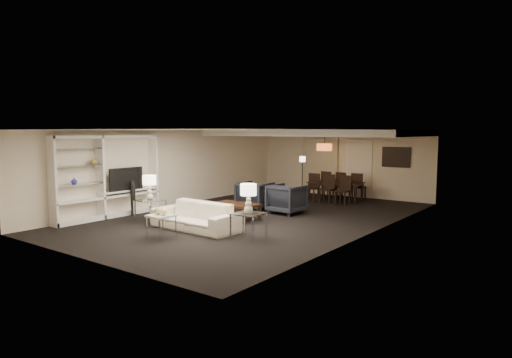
{
  "coord_description": "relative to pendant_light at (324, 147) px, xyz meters",
  "views": [
    {
      "loc": [
        7.79,
        -10.39,
        2.46
      ],
      "look_at": [
        0.0,
        0.0,
        1.1
      ],
      "focal_mm": 32.0,
      "sensor_mm": 36.0,
      "label": 1
    }
  ],
  "objects": [
    {
      "name": "floor",
      "position": [
        -0.3,
        -3.5,
        -1.92
      ],
      "size": [
        11.0,
        11.0,
        0.0
      ],
      "primitive_type": "plane",
      "color": "black",
      "rests_on": "ground"
    },
    {
      "name": "ceiling",
      "position": [
        -0.3,
        -3.5,
        0.58
      ],
      "size": [
        7.0,
        11.0,
        0.02
      ],
      "primitive_type": "cube",
      "color": "silver",
      "rests_on": "ground"
    },
    {
      "name": "wall_back",
      "position": [
        -0.3,
        2.0,
        -0.67
      ],
      "size": [
        7.0,
        0.02,
        2.5
      ],
      "primitive_type": "cube",
      "color": "beige",
      "rests_on": "ground"
    },
    {
      "name": "wall_front",
      "position": [
        -0.3,
        -9.0,
        -0.67
      ],
      "size": [
        7.0,
        0.02,
        2.5
      ],
      "primitive_type": "cube",
      "color": "beige",
      "rests_on": "ground"
    },
    {
      "name": "wall_left",
      "position": [
        -3.8,
        -3.5,
        -0.67
      ],
      "size": [
        0.02,
        11.0,
        2.5
      ],
      "primitive_type": "cube",
      "color": "beige",
      "rests_on": "ground"
    },
    {
      "name": "wall_right",
      "position": [
        3.2,
        -3.5,
        -0.67
      ],
      "size": [
        0.02,
        11.0,
        2.5
      ],
      "primitive_type": "cube",
      "color": "beige",
      "rests_on": "ground"
    },
    {
      "name": "ceiling_soffit",
      "position": [
        -0.3,
        0.0,
        0.48
      ],
      "size": [
        7.0,
        4.0,
        0.2
      ],
      "primitive_type": "cube",
      "color": "silver",
      "rests_on": "ceiling"
    },
    {
      "name": "curtains",
      "position": [
        -1.2,
        1.92,
        -0.72
      ],
      "size": [
        1.5,
        0.12,
        2.4
      ],
      "primitive_type": "cube",
      "color": "beige",
      "rests_on": "wall_back"
    },
    {
      "name": "door",
      "position": [
        0.4,
        1.97,
        -0.87
      ],
      "size": [
        0.9,
        0.05,
        2.1
      ],
      "primitive_type": "cube",
      "color": "silver",
      "rests_on": "wall_back"
    },
    {
      "name": "painting",
      "position": [
        1.8,
        1.96,
        -0.37
      ],
      "size": [
        0.95,
        0.04,
        0.65
      ],
      "primitive_type": "cube",
      "color": "#142D38",
      "rests_on": "wall_back"
    },
    {
      "name": "media_unit",
      "position": [
        -3.61,
        -6.1,
        -0.74
      ],
      "size": [
        0.38,
        3.4,
        2.35
      ],
      "primitive_type": null,
      "color": "white",
      "rests_on": "wall_left"
    },
    {
      "name": "pendant_light",
      "position": [
        0.0,
        0.0,
        0.0
      ],
      "size": [
        0.52,
        0.52,
        0.24
      ],
      "primitive_type": "cylinder",
      "color": "#D8591E",
      "rests_on": "ceiling_soffit"
    },
    {
      "name": "sofa",
      "position": [
        -0.49,
        -5.8,
        -1.57
      ],
      "size": [
        2.4,
        1.01,
        0.69
      ],
      "primitive_type": "imported",
      "rotation": [
        0.0,
        0.0,
        -0.03
      ],
      "color": "beige",
      "rests_on": "floor"
    },
    {
      "name": "coffee_table",
      "position": [
        -0.49,
        -4.2,
        -1.69
      ],
      "size": [
        1.31,
        0.77,
        0.47
      ],
      "primitive_type": null,
      "rotation": [
        0.0,
        0.0,
        -0.01
      ],
      "color": "black",
      "rests_on": "floor"
    },
    {
      "name": "armchair_left",
      "position": [
        -1.09,
        -2.5,
        -1.48
      ],
      "size": [
        1.0,
        1.03,
        0.88
      ],
      "primitive_type": "imported",
      "rotation": [
        0.0,
        0.0,
        3.21
      ],
      "color": "black",
      "rests_on": "floor"
    },
    {
      "name": "armchair_right",
      "position": [
        0.11,
        -2.5,
        -1.48
      ],
      "size": [
        0.99,
        1.02,
        0.88
      ],
      "primitive_type": "imported",
      "rotation": [
        0.0,
        0.0,
        3.08
      ],
      "color": "black",
      "rests_on": "floor"
    },
    {
      "name": "side_table_left",
      "position": [
        -2.19,
        -5.8,
        -1.62
      ],
      "size": [
        0.69,
        0.69,
        0.61
      ],
      "primitive_type": null,
      "rotation": [
        0.0,
        0.0,
        0.06
      ],
      "color": "silver",
      "rests_on": "floor"
    },
    {
      "name": "side_table_right",
      "position": [
        1.21,
        -5.8,
        -1.62
      ],
      "size": [
        0.7,
        0.7,
        0.61
      ],
      "primitive_type": null,
      "rotation": [
        0.0,
        0.0,
        0.09
      ],
      "color": "white",
      "rests_on": "floor"
    },
    {
      "name": "table_lamp_left",
      "position": [
        -2.19,
        -5.8,
        -0.98
      ],
      "size": [
        0.38,
        0.38,
        0.67
      ],
      "primitive_type": null,
      "rotation": [
        0.0,
        0.0,
        -0.04
      ],
      "color": "beige",
      "rests_on": "side_table_left"
    },
    {
      "name": "table_lamp_right",
      "position": [
        1.21,
        -5.8,
        -0.98
      ],
      "size": [
        0.38,
        0.38,
        0.67
      ],
      "primitive_type": null,
      "rotation": [
        0.0,
        0.0,
        0.03
      ],
      "color": "beige",
      "rests_on": "side_table_right"
    },
    {
      "name": "marble_table",
      "position": [
        -0.49,
        -6.9,
        -1.65
      ],
      "size": [
        0.57,
        0.57,
        0.54
      ],
      "primitive_type": null,
      "rotation": [
        0.0,
        0.0,
        -0.06
      ],
      "color": "white",
      "rests_on": "floor"
    },
    {
      "name": "gold_gourd_a",
      "position": [
        -0.59,
        -6.9,
        -1.29
      ],
      "size": [
        0.17,
        0.17,
        0.17
      ],
      "primitive_type": "sphere",
      "color": "tan",
      "rests_on": "marble_table"
    },
    {
      "name": "gold_gourd_b",
      "position": [
        -0.39,
        -6.9,
        -1.3
      ],
      "size": [
        0.15,
        0.15,
        0.15
      ],
      "primitive_type": "sphere",
      "color": "#EED27E",
      "rests_on": "marble_table"
    },
    {
      "name": "television",
      "position": [
        -3.58,
        -5.6,
        -0.84
      ],
      "size": [
        1.14,
        0.15,
        0.66
      ],
      "primitive_type": "imported",
      "rotation": [
        0.0,
        0.0,
        1.57
      ],
      "color": "black",
      "rests_on": "media_unit"
    },
    {
      "name": "vase_blue",
      "position": [
        -3.61,
        -7.16,
        -0.77
      ],
      "size": [
        0.17,
        0.17,
        0.18
      ],
      "primitive_type": "imported",
      "color": "#2A2FB9",
      "rests_on": "media_unit"
    },
    {
      "name": "vase_amber",
      "position": [
        -3.61,
        -6.55,
        -0.27
      ],
      "size": [
        0.18,
        0.18,
        0.19
      ],
      "primitive_type": "imported",
      "color": "#AB8939",
      "rests_on": "media_unit"
    },
    {
      "name": "floor_speaker",
      "position": [
        -3.3,
        -5.5,
        -1.41
      ],
      "size": [
        0.14,
        0.14,
        1.02
      ],
      "primitive_type": "cube",
      "rotation": [
        0.0,
        0.0,
        -0.32
      ],
      "color": "black",
      "rests_on": "floor"
    },
    {
      "name": "dining_table",
      "position": [
        0.1,
        0.69,
        -1.59
      ],
      "size": [
        1.98,
        1.26,
        0.66
      ],
      "primitive_type": "imported",
      "rotation": [
        0.0,
        0.0,
        0.12
      ],
      "color": "black",
      "rests_on": "floor"
    },
    {
      "name": "chair_nl",
      "position": [
        -0.5,
        0.04,
        -1.43
      ],
      "size": [
        0.47,
        0.47,
        0.98
      ],
      "primitive_type": null,
      "rotation": [
        0.0,
        0.0,
        0.04
      ],
      "color": "black",
      "rests_on": "floor"
    },
    {
      "name": "chair_nm",
      "position": [
        0.1,
        0.04,
        -1.43
      ],
      "size": [
        0.49,
        0.49,
        0.98
      ],
      "primitive_type": null,
      "rotation": [
        0.0,
        0.0,
        0.09
      ],
      "color": "black",
      "rests_on": "floor"
    },
    {
      "name": "chair_nr",
      "position": [
        0.7,
        0.04,
        -1.43
      ],
      "size": [
        0.45,
        0.45,
        0.98
      ],
      "primitive_type": null,
      "rotation": [
        0.0,
        0.0,
        -0.0
      ],
      "color": "black",
      "rests_on": "floor"
    },
    {
      "name": "chair_fl",
      "position": [
        -0.5,
        1.34,
        -1.43
      ],
      "size": [
        0.51,
        0.51,
        0.98
      ],
      "primitive_type": null,
      "rotation": [
        0.0,
        0.0,
        3.01
      ],
      "color": "black",
      "rests_on": "floor"
    },
    {
      "name": "chair_fm",
      "position": [
        0.1,
        1.34,
        -1.43
      ],
      "size": [
        0.5,
        0.5,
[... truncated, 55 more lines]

